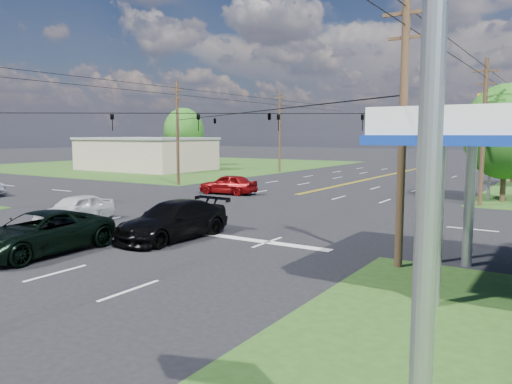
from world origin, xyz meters
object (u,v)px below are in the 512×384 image
Objects in this scene: pole_nw at (178,132)px; pickup_white at (75,209)px; pole_left_far at (280,131)px; tree_right_a at (506,132)px; suv_black at (173,220)px; pole_ne at (483,131)px; pole_se at (403,127)px; pickup_dkgreen at (39,233)px; polesign_se at (434,40)px; tree_far_l at (184,131)px; retail_nw at (146,155)px.

pole_nw reaches higher than pickup_white.
pole_left_far is at bearing 90.00° from pole_nw.
suv_black is (-11.00, -21.57, -4.02)m from tree_right_a.
pole_left_far is at bearing 143.84° from pole_ne.
pole_se is 45.22m from pole_left_far.
tree_right_a is (27.00, 3.00, -0.05)m from pole_nw.
polesign_se reaches higher than pickup_dkgreen.
tree_far_l is 1.97× the size of pickup_white.
tree_right_a reaches higher than pickup_white.
tree_right_a is 1.16× the size of polesign_se.
pickup_white is at bearing -64.01° from pole_nw.
pole_se is 1.09× the size of tree_far_l.
suv_black is (35.00, -41.57, -4.35)m from tree_far_l.
retail_nw is 1.96× the size of tree_right_a.
pickup_white is 25.00m from polesign_se.
pole_se is 1.35× the size of polesign_se.
polesign_se is at bearing -47.78° from tree_far_l.
pole_se reaches higher than pickup_white.
retail_nw reaches higher than suv_black.
retail_nw is 1.68× the size of pole_ne.
retail_nw reaches higher than pickup_white.
pole_ne is at bearing 97.35° from polesign_se.
pickup_white is at bearing 149.00° from polesign_se.
pole_nw is at bearing 112.16° from pickup_white.
suv_black is (33.00, -31.57, -1.15)m from retail_nw.
pickup_dkgreen is (-12.50, -5.56, -4.09)m from pole_se.
pole_nw is 1.00× the size of pole_ne.
retail_nw is 64.47m from polesign_se.
pickup_dkgreen is (30.50, -36.56, -1.17)m from retail_nw.
retail_nw is 2.74× the size of suv_black.
tree_right_a is at bearing 95.04° from polesign_se.
suv_black reaches higher than pickup_dkgreen.
pole_nw is 2.14× the size of pickup_white.
polesign_se is at bearing -34.83° from pickup_white.
suv_black is at bearing -118.30° from pole_ne.
pole_ne is 1.60× the size of pickup_dkgreen.
pole_nw is at bearing 180.00° from pole_ne.
tree_far_l is (-19.00, 23.00, 0.28)m from pole_nw.
pole_left_far is at bearing -11.89° from tree_far_l.
pole_se is (43.00, -31.00, 2.92)m from retail_nw.
tree_far_l is at bearing 133.14° from suv_black.
pole_nw is at bearing -37.41° from retail_nw.
pole_nw is 1.16× the size of tree_right_a.
suv_black is at bearing 61.16° from pickup_dkgreen.
pickup_white is 0.63× the size of polesign_se.
pole_left_far reaches higher than tree_right_a.
pole_se is at bearing -54.90° from pole_left_far.
retail_nw is 2.69× the size of pickup_dkgreen.
tree_right_a is 24.55m from suv_black.
pickup_dkgreen is at bearing -50.16° from retail_nw.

